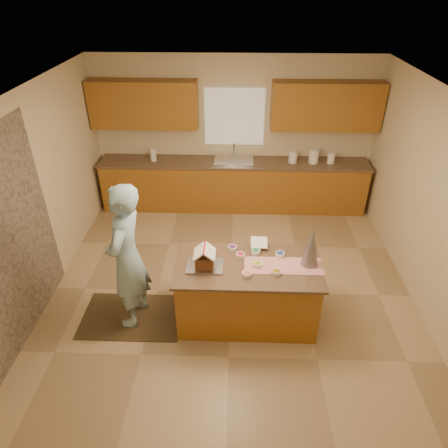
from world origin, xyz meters
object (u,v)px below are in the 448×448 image
Objects in this scene: tinsel_tree at (311,247)px; gingerbread_house at (205,258)px; island_base at (247,293)px; boy at (127,258)px.

tinsel_tree is 1.95× the size of gingerbread_house.
gingerbread_house is at bearing -175.89° from tinsel_tree.
tinsel_tree is at bearing 4.11° from gingerbread_house.
island_base is 6.38× the size of gingerbread_house.
tinsel_tree reaches higher than island_base.
tinsel_tree reaches higher than gingerbread_house.
island_base is 1.54m from boy.
boy is at bearing 179.50° from gingerbread_house.
island_base is 0.88× the size of boy.
tinsel_tree is 0.27× the size of boy.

